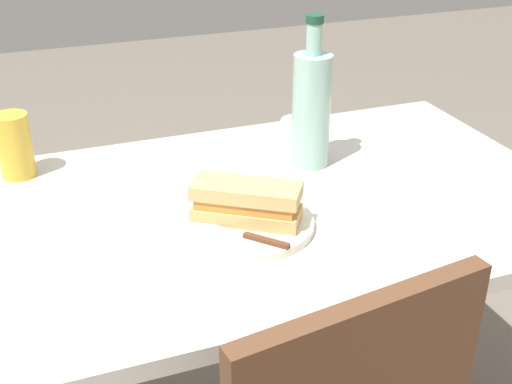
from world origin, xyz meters
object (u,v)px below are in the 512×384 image
Objects in this scene: dining_table at (256,259)px; beer_glass at (15,146)px; plate_near at (247,224)px; olive_bowl at (300,127)px; baguette_sandwich_near at (246,202)px; knife_near at (245,235)px; water_bottle at (311,108)px.

beer_glass is (0.40, -0.27, 0.19)m from dining_table.
dining_table is 0.52m from beer_glass.
plate_near is 0.43m from olive_bowl.
baguette_sandwich_near is 1.34× the size of knife_near.
plate_near is 0.06m from knife_near.
plate_near is 1.81× the size of beer_glass.
water_bottle is 0.20m from olive_bowl.
plate_near is (0.05, 0.08, 0.13)m from dining_table.
olive_bowl is at bearing -179.59° from beer_glass.
olive_bowl is at bearing -124.50° from knife_near.
dining_table is 8.36× the size of knife_near.
olive_bowl is (-0.28, -0.40, -0.00)m from knife_near.
beer_glass is at bearing -33.78° from dining_table.
plate_near is 0.04m from baguette_sandwich_near.
olive_bowl reaches higher than plate_near.
plate_near is at bearing 0.00° from baguette_sandwich_near.
baguette_sandwich_near is 1.49× the size of beer_glass.
beer_glass is at bearing 0.41° from olive_bowl.
water_bottle reaches higher than knife_near.
knife_near is (0.07, 0.13, 0.14)m from dining_table.
dining_table is at bearing 52.41° from olive_bowl.
knife_near reaches higher than dining_table.
dining_table is at bearing 146.22° from beer_glass.
baguette_sandwich_near is at bearing 59.53° from dining_table.
plate_near is 0.31m from water_bottle.
baguette_sandwich_near is 0.63× the size of water_bottle.
water_bottle is 0.58m from beer_glass.
knife_near is (0.02, 0.05, 0.01)m from plate_near.
dining_table is 13.06× the size of olive_bowl.
olive_bowl is (-0.26, -0.35, 0.01)m from plate_near.
plate_near is 0.76× the size of water_bottle.
dining_table is 5.13× the size of plate_near.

